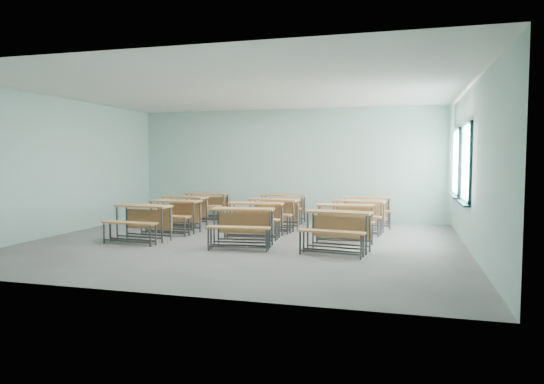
{
  "coord_description": "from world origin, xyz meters",
  "views": [
    {
      "loc": [
        3.27,
        -9.65,
        1.79
      ],
      "look_at": [
        0.29,
        1.2,
        1.0
      ],
      "focal_mm": 32.0,
      "sensor_mm": 36.0,
      "label": 1
    }
  ],
  "objects_px": {
    "desk_unit_r0c1": "(242,221)",
    "desk_unit_r0c2": "(337,225)",
    "desk_unit_r0c0": "(140,217)",
    "desk_unit_r2c1": "(272,210)",
    "desk_unit_r1c0": "(173,211)",
    "desk_unit_r1c1": "(255,214)",
    "desk_unit_r2c0": "(182,206)",
    "desk_unit_r1c2": "(345,217)",
    "desk_unit_r3c0": "(206,202)",
    "desk_unit_r3c1": "(282,204)",
    "desk_unit_r2c2": "(358,211)",
    "desk_unit_r3c2": "(367,207)"
  },
  "relations": [
    {
      "from": "desk_unit_r0c0",
      "to": "desk_unit_r2c2",
      "type": "height_order",
      "value": "same"
    },
    {
      "from": "desk_unit_r0c2",
      "to": "desk_unit_r1c1",
      "type": "height_order",
      "value": "same"
    },
    {
      "from": "desk_unit_r3c2",
      "to": "desk_unit_r3c0",
      "type": "bearing_deg",
      "value": 173.8
    },
    {
      "from": "desk_unit_r1c2",
      "to": "desk_unit_r2c1",
      "type": "relative_size",
      "value": 0.99
    },
    {
      "from": "desk_unit_r1c0",
      "to": "desk_unit_r1c1",
      "type": "bearing_deg",
      "value": 1.54
    },
    {
      "from": "desk_unit_r3c1",
      "to": "desk_unit_r3c2",
      "type": "bearing_deg",
      "value": -1.01
    },
    {
      "from": "desk_unit_r0c2",
      "to": "desk_unit_r2c2",
      "type": "height_order",
      "value": "same"
    },
    {
      "from": "desk_unit_r0c0",
      "to": "desk_unit_r1c2",
      "type": "xyz_separation_m",
      "value": [
        4.23,
        1.27,
        0.0
      ]
    },
    {
      "from": "desk_unit_r0c2",
      "to": "desk_unit_r2c2",
      "type": "distance_m",
      "value": 2.49
    },
    {
      "from": "desk_unit_r1c1",
      "to": "desk_unit_r3c0",
      "type": "xyz_separation_m",
      "value": [
        -2.28,
        2.51,
        0.0
      ]
    },
    {
      "from": "desk_unit_r2c2",
      "to": "desk_unit_r3c0",
      "type": "height_order",
      "value": "same"
    },
    {
      "from": "desk_unit_r2c0",
      "to": "desk_unit_r1c1",
      "type": "bearing_deg",
      "value": -19.31
    },
    {
      "from": "desk_unit_r2c0",
      "to": "desk_unit_r1c2",
      "type": "bearing_deg",
      "value": -7.2
    },
    {
      "from": "desk_unit_r2c2",
      "to": "desk_unit_r3c2",
      "type": "bearing_deg",
      "value": 90.62
    },
    {
      "from": "desk_unit_r0c2",
      "to": "desk_unit_r2c0",
      "type": "xyz_separation_m",
      "value": [
        -4.42,
        2.51,
        0.0
      ]
    },
    {
      "from": "desk_unit_r0c1",
      "to": "desk_unit_r1c2",
      "type": "distance_m",
      "value": 2.31
    },
    {
      "from": "desk_unit_r3c0",
      "to": "desk_unit_r3c1",
      "type": "distance_m",
      "value": 2.29
    },
    {
      "from": "desk_unit_r1c1",
      "to": "desk_unit_r2c1",
      "type": "height_order",
      "value": "same"
    },
    {
      "from": "desk_unit_r3c1",
      "to": "desk_unit_r3c0",
      "type": "bearing_deg",
      "value": -178.76
    },
    {
      "from": "desk_unit_r3c2",
      "to": "desk_unit_r3c1",
      "type": "bearing_deg",
      "value": 172.69
    },
    {
      "from": "desk_unit_r3c1",
      "to": "desk_unit_r1c2",
      "type": "bearing_deg",
      "value": -48.73
    },
    {
      "from": "desk_unit_r0c1",
      "to": "desk_unit_r0c2",
      "type": "bearing_deg",
      "value": -8.45
    },
    {
      "from": "desk_unit_r0c0",
      "to": "desk_unit_r2c1",
      "type": "distance_m",
      "value": 3.23
    },
    {
      "from": "desk_unit_r1c0",
      "to": "desk_unit_r0c1",
      "type": "bearing_deg",
      "value": -28.13
    },
    {
      "from": "desk_unit_r0c0",
      "to": "desk_unit_r1c1",
      "type": "bearing_deg",
      "value": 33.92
    },
    {
      "from": "desk_unit_r0c0",
      "to": "desk_unit_r1c0",
      "type": "xyz_separation_m",
      "value": [
        0.13,
        1.26,
        0.0
      ]
    },
    {
      "from": "desk_unit_r0c0",
      "to": "desk_unit_r2c2",
      "type": "bearing_deg",
      "value": 33.45
    },
    {
      "from": "desk_unit_r0c0",
      "to": "desk_unit_r1c2",
      "type": "relative_size",
      "value": 1.0
    },
    {
      "from": "desk_unit_r0c1",
      "to": "desk_unit_r1c1",
      "type": "xyz_separation_m",
      "value": [
        -0.13,
        1.26,
        0.0
      ]
    },
    {
      "from": "desk_unit_r0c1",
      "to": "desk_unit_r0c2",
      "type": "xyz_separation_m",
      "value": [
        1.92,
        -0.05,
        0.0
      ]
    },
    {
      "from": "desk_unit_r2c1",
      "to": "desk_unit_r1c0",
      "type": "bearing_deg",
      "value": -149.74
    },
    {
      "from": "desk_unit_r0c0",
      "to": "desk_unit_r1c2",
      "type": "height_order",
      "value": "same"
    },
    {
      "from": "desk_unit_r1c2",
      "to": "desk_unit_r2c1",
      "type": "distance_m",
      "value": 2.15
    },
    {
      "from": "desk_unit_r0c0",
      "to": "desk_unit_r3c2",
      "type": "relative_size",
      "value": 1.0
    },
    {
      "from": "desk_unit_r0c2",
      "to": "desk_unit_r3c2",
      "type": "height_order",
      "value": "same"
    },
    {
      "from": "desk_unit_r2c1",
      "to": "desk_unit_r2c0",
      "type": "bearing_deg",
      "value": -178.02
    },
    {
      "from": "desk_unit_r0c0",
      "to": "desk_unit_r3c1",
      "type": "bearing_deg",
      "value": 64.2
    },
    {
      "from": "desk_unit_r2c0",
      "to": "desk_unit_r2c1",
      "type": "bearing_deg",
      "value": 3.65
    },
    {
      "from": "desk_unit_r2c2",
      "to": "desk_unit_r3c1",
      "type": "height_order",
      "value": "same"
    },
    {
      "from": "desk_unit_r2c2",
      "to": "desk_unit_r3c0",
      "type": "distance_m",
      "value": 4.67
    },
    {
      "from": "desk_unit_r3c0",
      "to": "desk_unit_r0c0",
      "type": "bearing_deg",
      "value": -88.41
    },
    {
      "from": "desk_unit_r3c0",
      "to": "desk_unit_r2c1",
      "type": "bearing_deg",
      "value": -31.3
    },
    {
      "from": "desk_unit_r0c0",
      "to": "desk_unit_r0c1",
      "type": "distance_m",
      "value": 2.32
    },
    {
      "from": "desk_unit_r3c0",
      "to": "desk_unit_r3c2",
      "type": "height_order",
      "value": "same"
    },
    {
      "from": "desk_unit_r0c1",
      "to": "desk_unit_r1c2",
      "type": "relative_size",
      "value": 1.02
    },
    {
      "from": "desk_unit_r3c2",
      "to": "desk_unit_r1c1",
      "type": "bearing_deg",
      "value": -138.8
    },
    {
      "from": "desk_unit_r2c1",
      "to": "desk_unit_r2c2",
      "type": "height_order",
      "value": "same"
    },
    {
      "from": "desk_unit_r2c0",
      "to": "desk_unit_r3c2",
      "type": "distance_m",
      "value": 4.85
    },
    {
      "from": "desk_unit_r0c2",
      "to": "desk_unit_r2c1",
      "type": "bearing_deg",
      "value": 137.06
    },
    {
      "from": "desk_unit_r1c0",
      "to": "desk_unit_r0c0",
      "type": "bearing_deg",
      "value": -93.46
    }
  ]
}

